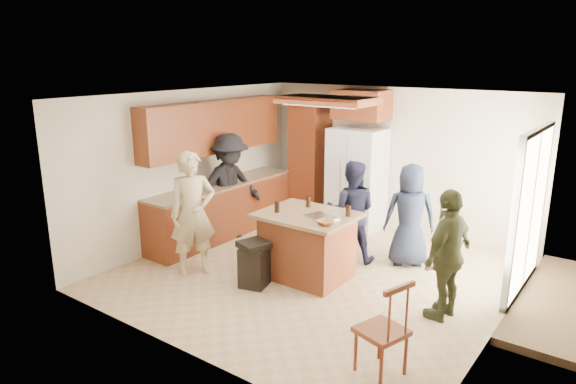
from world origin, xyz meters
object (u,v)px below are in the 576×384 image
Objects in this scene: person_front_left at (193,214)px; person_side_right at (448,255)px; person_counter at (230,187)px; refrigerator at (357,179)px; spindle_chair at (383,332)px; person_behind_left at (351,211)px; trash_bin at (254,264)px; kitchen_island at (307,245)px; person_behind_right at (410,215)px.

person_front_left is 3.43m from person_side_right.
person_counter is 2.26m from refrigerator.
refrigerator is 1.81× the size of spindle_chair.
person_front_left is 3.33m from spindle_chair.
person_front_left is 1.77× the size of spindle_chair.
person_counter is 1.80× the size of spindle_chair.
person_front_left reaches higher than spindle_chair.
person_behind_left is 2.45× the size of trash_bin.
person_counter reaches higher than kitchen_island.
person_side_right is 1.98m from kitchen_island.
person_behind_right is at bearing 108.61° from spindle_chair.
person_counter is at bearing 163.91° from kitchen_island.
person_counter is at bearing -130.00° from refrigerator.
person_front_left reaches higher than trash_bin.
kitchen_island is 1.29× the size of spindle_chair.
person_front_left reaches higher than person_behind_left.
spindle_chair is at bearing 78.43° from person_behind_right.
person_front_left is at bearing 11.73° from person_behind_right.
kitchen_island is 2.03× the size of trash_bin.
refrigerator reaches higher than person_behind_right.
refrigerator is at bearing 17.00° from person_front_left.
person_behind_left is 0.85m from person_behind_right.
person_behind_left is 0.86× the size of refrigerator.
kitchen_island is at bearing 53.92° from person_behind_left.
person_counter reaches higher than person_behind_right.
kitchen_island is (1.95, -0.56, -0.42)m from person_counter.
person_side_right is 3.35m from refrigerator.
person_front_left reaches higher than kitchen_island.
person_front_left is at bearing -170.59° from trash_bin.
person_front_left is 3.13m from person_behind_right.
kitchen_island is (-0.19, -0.90, -0.30)m from person_behind_left.
refrigerator reaches higher than person_front_left.
person_counter is 2.84× the size of trash_bin.
kitchen_island is at bearing 58.64° from trash_bin.
spindle_chair is (2.28, -0.79, 0.13)m from trash_bin.
person_behind_right is at bearing -15.42° from person_front_left.
person_behind_left is 2.91m from spindle_chair.
person_counter is at bearing -15.33° from person_behind_left.
kitchen_island is (1.37, 0.82, -0.41)m from person_front_left.
person_side_right is 0.88× the size of refrigerator.
person_side_right is 1.58× the size of spindle_chair.
spindle_chair reaches higher than kitchen_island.
person_side_right reaches higher than trash_bin.
person_front_left is 1.65m from kitchen_island.
kitchen_island is 0.79m from trash_bin.
person_counter reaches higher than trash_bin.
person_side_right is 1.51m from spindle_chair.
person_counter is (-2.90, -0.70, 0.13)m from person_behind_right.
refrigerator reaches higher than kitchen_island.
person_behind_right is at bearing -62.55° from person_counter.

